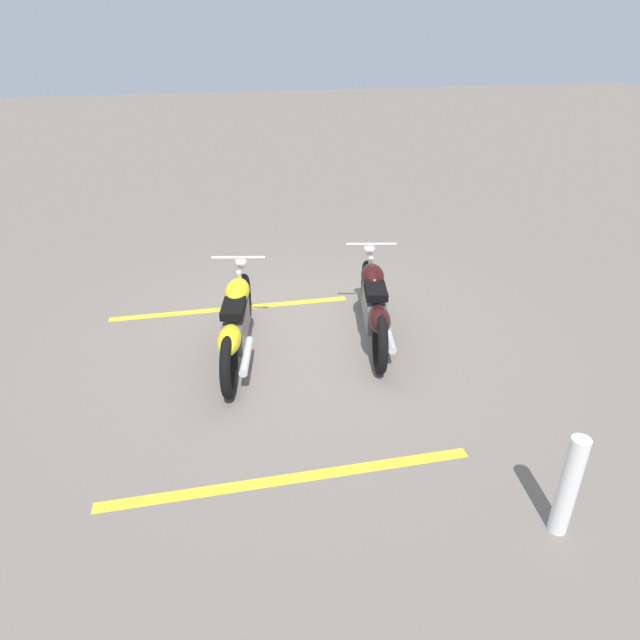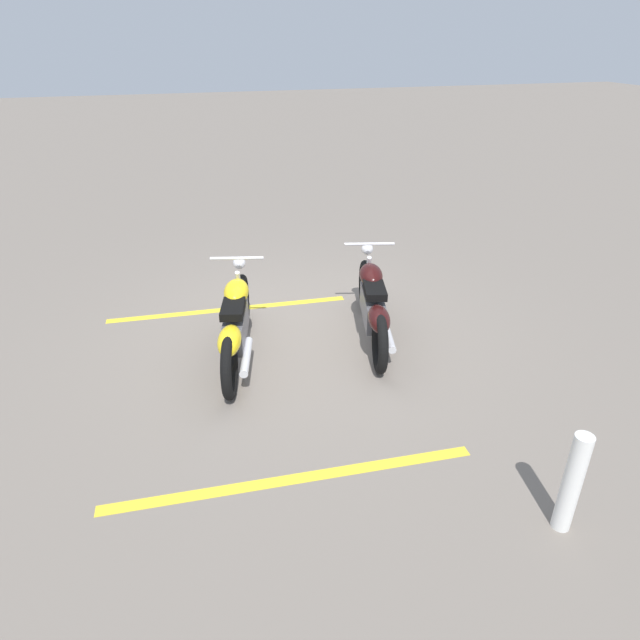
% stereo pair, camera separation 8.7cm
% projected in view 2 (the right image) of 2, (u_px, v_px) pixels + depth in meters
% --- Properties ---
extents(ground_plane, '(60.00, 60.00, 0.00)m').
position_uv_depth(ground_plane, '(300.00, 332.00, 6.94)').
color(ground_plane, slate).
extents(motorcycle_bright_foreground, '(2.20, 0.75, 1.04)m').
position_uv_depth(motorcycle_bright_foreground, '(236.00, 323.00, 6.18)').
color(motorcycle_bright_foreground, black).
rests_on(motorcycle_bright_foreground, ground).
extents(motorcycle_dark_foreground, '(2.19, 0.75, 1.04)m').
position_uv_depth(motorcycle_dark_foreground, '(373.00, 304.00, 6.60)').
color(motorcycle_dark_foreground, black).
rests_on(motorcycle_dark_foreground, ground).
extents(bollard_post, '(0.14, 0.14, 0.88)m').
position_uv_depth(bollard_post, '(572.00, 483.00, 4.03)').
color(bollard_post, white).
rests_on(bollard_post, ground).
extents(parking_stripe_near, '(0.27, 3.20, 0.01)m').
position_uv_depth(parking_stripe_near, '(229.00, 309.00, 7.50)').
color(parking_stripe_near, yellow).
rests_on(parking_stripe_near, ground).
extents(parking_stripe_mid, '(0.27, 3.20, 0.01)m').
position_uv_depth(parking_stripe_mid, '(294.00, 479.00, 4.67)').
color(parking_stripe_mid, yellow).
rests_on(parking_stripe_mid, ground).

